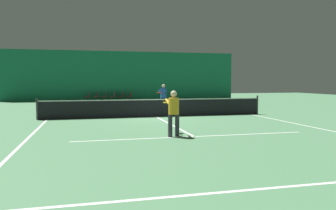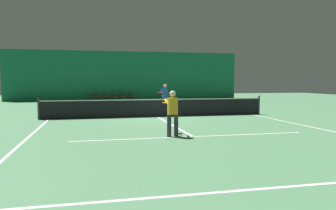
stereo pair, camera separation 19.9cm
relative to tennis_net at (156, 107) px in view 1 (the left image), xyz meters
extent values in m
plane|color=#4C7F56|center=(0.00, 0.00, -0.51)|extent=(60.00, 60.00, 0.00)
cube|color=#196B4C|center=(0.00, 15.65, 1.91)|extent=(23.00, 0.12, 4.84)
cube|color=white|center=(0.00, 11.90, -0.51)|extent=(11.00, 0.10, 0.00)
cube|color=white|center=(0.00, -11.90, -0.51)|extent=(11.00, 0.10, 0.00)
cube|color=white|center=(0.00, 6.40, -0.51)|extent=(8.25, 0.10, 0.00)
cube|color=white|center=(0.00, -6.40, -0.51)|extent=(8.25, 0.10, 0.00)
cube|color=white|center=(-5.50, 0.00, -0.51)|extent=(0.10, 23.80, 0.00)
cube|color=white|center=(5.50, 0.00, -0.51)|extent=(0.10, 23.80, 0.00)
cube|color=white|center=(0.00, 0.00, -0.51)|extent=(0.10, 12.80, 0.00)
cube|color=black|center=(0.00, 0.00, -0.04)|extent=(11.90, 0.02, 0.95)
cube|color=white|center=(0.00, 0.00, 0.41)|extent=(11.90, 0.02, 0.05)
cylinder|color=#333338|center=(-5.95, 0.00, 0.02)|extent=(0.10, 0.10, 1.07)
cylinder|color=#333338|center=(5.95, 0.00, 0.02)|extent=(0.10, 0.10, 1.07)
cylinder|color=#2D2D38|center=(-0.82, -6.26, -0.12)|extent=(0.15, 0.15, 0.78)
cylinder|color=#2D2D38|center=(-0.57, -6.26, -0.12)|extent=(0.15, 0.15, 0.78)
cylinder|color=gold|center=(-0.69, -6.26, 0.54)|extent=(0.37, 0.37, 0.56)
sphere|color=beige|center=(-0.69, -6.26, 0.97)|extent=(0.21, 0.21, 0.21)
cylinder|color=gold|center=(-0.83, -6.00, 0.67)|extent=(0.10, 0.53, 0.23)
cylinder|color=gold|center=(-0.54, -6.01, 0.67)|extent=(0.10, 0.53, 0.23)
cylinder|color=black|center=(-0.68, -5.60, 0.60)|extent=(0.03, 0.31, 0.03)
torus|color=gold|center=(-0.68, -5.29, 0.60)|extent=(0.33, 0.33, 0.03)
cylinder|color=silver|center=(-0.68, -5.29, 0.60)|extent=(0.28, 0.28, 0.00)
cylinder|color=navy|center=(1.31, 3.32, -0.09)|extent=(0.22, 0.22, 0.84)
cylinder|color=navy|center=(1.07, 3.44, -0.09)|extent=(0.22, 0.22, 0.84)
cylinder|color=#234C99|center=(1.19, 3.38, 0.63)|extent=(0.53, 0.53, 0.60)
sphere|color=#DBAD89|center=(1.19, 3.38, 1.08)|extent=(0.23, 0.23, 0.23)
cylinder|color=#234C99|center=(1.20, 3.07, 0.76)|extent=(0.36, 0.56, 0.24)
cylinder|color=#234C99|center=(0.92, 3.21, 0.76)|extent=(0.36, 0.56, 0.24)
cylinder|color=black|center=(0.86, 2.76, 0.69)|extent=(0.17, 0.28, 0.03)
torus|color=red|center=(0.72, 2.49, 0.69)|extent=(0.45, 0.45, 0.03)
cylinder|color=silver|center=(0.72, 2.49, 0.69)|extent=(0.37, 0.37, 0.00)
cylinder|color=#2D2D2D|center=(-3.78, 15.29, -0.32)|extent=(0.03, 0.03, 0.39)
cylinder|color=#2D2D2D|center=(-3.78, 14.91, -0.32)|extent=(0.03, 0.03, 0.39)
cylinder|color=#2D2D2D|center=(-3.40, 15.29, -0.32)|extent=(0.03, 0.03, 0.39)
cylinder|color=#2D2D2D|center=(-3.40, 14.91, -0.32)|extent=(0.03, 0.03, 0.39)
cube|color=#A51E1E|center=(-3.59, 15.10, -0.10)|extent=(0.44, 0.44, 0.05)
cube|color=#A51E1E|center=(-3.39, 15.10, 0.13)|extent=(0.04, 0.44, 0.40)
cylinder|color=#2D2D2D|center=(-2.98, 15.29, -0.32)|extent=(0.03, 0.03, 0.39)
cylinder|color=#2D2D2D|center=(-2.98, 14.91, -0.32)|extent=(0.03, 0.03, 0.39)
cylinder|color=#2D2D2D|center=(-2.60, 15.29, -0.32)|extent=(0.03, 0.03, 0.39)
cylinder|color=#2D2D2D|center=(-2.60, 14.91, -0.32)|extent=(0.03, 0.03, 0.39)
cube|color=#A51E1E|center=(-2.79, 15.10, -0.10)|extent=(0.44, 0.44, 0.05)
cube|color=#A51E1E|center=(-2.59, 15.10, 0.13)|extent=(0.04, 0.44, 0.40)
cylinder|color=#2D2D2D|center=(-2.18, 15.29, -0.32)|extent=(0.03, 0.03, 0.39)
cylinder|color=#2D2D2D|center=(-2.18, 14.91, -0.32)|extent=(0.03, 0.03, 0.39)
cylinder|color=#2D2D2D|center=(-1.80, 15.29, -0.32)|extent=(0.03, 0.03, 0.39)
cylinder|color=#2D2D2D|center=(-1.80, 14.91, -0.32)|extent=(0.03, 0.03, 0.39)
cube|color=#A51E1E|center=(-1.99, 15.10, -0.10)|extent=(0.44, 0.44, 0.05)
cube|color=#A51E1E|center=(-1.79, 15.10, 0.13)|extent=(0.04, 0.44, 0.40)
cylinder|color=#2D2D2D|center=(-1.39, 15.29, -0.32)|extent=(0.03, 0.03, 0.39)
cylinder|color=#2D2D2D|center=(-1.39, 14.91, -0.32)|extent=(0.03, 0.03, 0.39)
cylinder|color=#2D2D2D|center=(-1.01, 15.29, -0.32)|extent=(0.03, 0.03, 0.39)
cylinder|color=#2D2D2D|center=(-1.01, 14.91, -0.32)|extent=(0.03, 0.03, 0.39)
cube|color=#A51E1E|center=(-1.20, 15.10, -0.10)|extent=(0.44, 0.44, 0.05)
cube|color=#A51E1E|center=(-1.00, 15.10, 0.13)|extent=(0.04, 0.44, 0.40)
cylinder|color=#2D2D2D|center=(-0.59, 15.29, -0.32)|extent=(0.03, 0.03, 0.39)
cylinder|color=#2D2D2D|center=(-0.59, 14.91, -0.32)|extent=(0.03, 0.03, 0.39)
cylinder|color=#2D2D2D|center=(-0.21, 15.29, -0.32)|extent=(0.03, 0.03, 0.39)
cylinder|color=#2D2D2D|center=(-0.21, 14.91, -0.32)|extent=(0.03, 0.03, 0.39)
cube|color=#A51E1E|center=(-0.40, 15.10, -0.10)|extent=(0.44, 0.44, 0.05)
cube|color=#A51E1E|center=(-0.20, 15.10, 0.13)|extent=(0.04, 0.44, 0.40)
cylinder|color=#2D2D2D|center=(0.21, 15.29, -0.32)|extent=(0.03, 0.03, 0.39)
cylinder|color=#2D2D2D|center=(0.21, 14.91, -0.32)|extent=(0.03, 0.03, 0.39)
cylinder|color=#2D2D2D|center=(0.59, 15.29, -0.32)|extent=(0.03, 0.03, 0.39)
cylinder|color=#2D2D2D|center=(0.59, 14.91, -0.32)|extent=(0.03, 0.03, 0.39)
cube|color=#A51E1E|center=(0.40, 15.10, -0.10)|extent=(0.44, 0.44, 0.05)
cube|color=#A51E1E|center=(0.60, 15.10, 0.13)|extent=(0.04, 0.44, 0.40)
camera|label=1|loc=(-3.54, -17.01, 1.40)|focal=35.00mm
camera|label=2|loc=(-3.35, -17.05, 1.40)|focal=35.00mm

